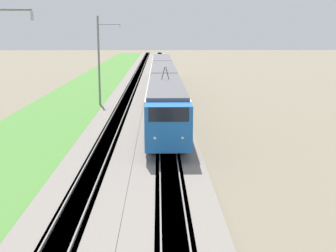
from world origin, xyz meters
name	(u,v)px	position (x,y,z in m)	size (l,w,h in m)	color
ballast_main	(128,97)	(50.00, 0.00, 0.15)	(240.00, 4.40, 0.30)	gray
ballast_adjacent	(163,97)	(50.00, -4.38, 0.15)	(240.00, 4.40, 0.30)	gray
track_main	(128,97)	(50.00, 0.00, 0.16)	(240.00, 1.57, 0.45)	#4C4238
track_adjacent	(163,96)	(50.00, -4.38, 0.16)	(240.00, 1.57, 0.45)	#4C4238
grass_verge	(85,97)	(50.00, 5.41, 0.06)	(240.00, 10.54, 0.12)	#4C8438
passenger_train	(163,79)	(48.93, -4.38, 2.42)	(59.35, 3.01, 5.15)	blue
catenary_mast_mid	(99,60)	(44.14, 2.71, 5.04)	(0.22, 2.56, 9.79)	slate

